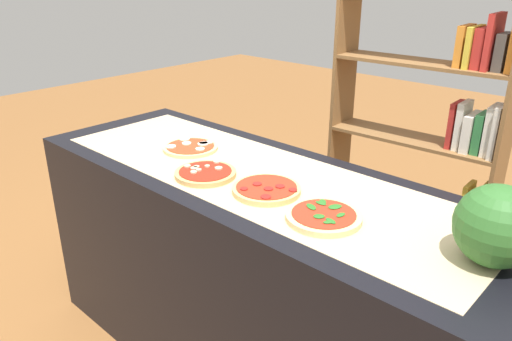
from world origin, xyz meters
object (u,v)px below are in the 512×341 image
object	(u,v)px
pizza_spinach_3	(324,216)
watermelon	(497,226)
pizza_pepperoni_2	(266,189)
pizza_mushroom_1	(205,173)
pizza_mozzarella_0	(191,147)
bookshelf	(436,146)

from	to	relation	value
pizza_spinach_3	watermelon	size ratio (longest dim) A/B	1.08
pizza_pepperoni_2	pizza_spinach_3	distance (m)	0.27
watermelon	pizza_pepperoni_2	bearing A→B (deg)	-173.77
pizza_mushroom_1	watermelon	bearing A→B (deg)	7.30
pizza_pepperoni_2	pizza_spinach_3	size ratio (longest dim) A/B	1.00
pizza_mozzarella_0	pizza_pepperoni_2	bearing A→B (deg)	-10.99
bookshelf	watermelon	bearing A→B (deg)	-60.44
pizza_mozzarella_0	pizza_mushroom_1	world-z (taller)	pizza_mushroom_1
watermelon	bookshelf	distance (m)	1.34
watermelon	pizza_mozzarella_0	bearing A→B (deg)	178.95
pizza_pepperoni_2	bookshelf	world-z (taller)	bookshelf
pizza_spinach_3	bookshelf	bearing A→B (deg)	97.84
pizza_mozzarella_0	pizza_spinach_3	world-z (taller)	pizza_spinach_3
pizza_pepperoni_2	bookshelf	size ratio (longest dim) A/B	0.15
pizza_mozzarella_0	pizza_mushroom_1	xyz separation A→B (m)	(0.27, -0.15, 0.00)
pizza_mushroom_1	watermelon	world-z (taller)	watermelon
pizza_pepperoni_2	watermelon	size ratio (longest dim) A/B	1.08
pizza_mozzarella_0	bookshelf	bearing A→B (deg)	60.42
pizza_spinach_3	watermelon	distance (m)	0.50
pizza_mozzarella_0	pizza_pepperoni_2	world-z (taller)	pizza_pepperoni_2
watermelon	pizza_mushroom_1	bearing A→B (deg)	-172.70
bookshelf	pizza_spinach_3	bearing A→B (deg)	-82.16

